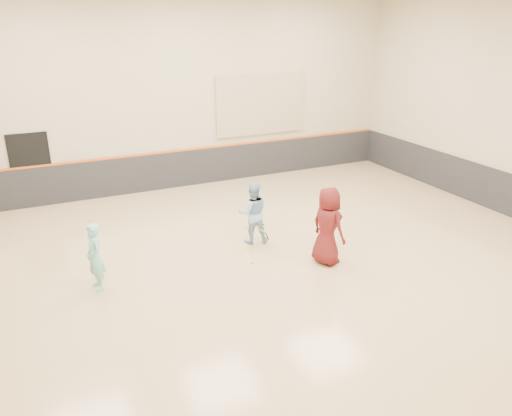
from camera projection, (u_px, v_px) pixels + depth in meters
name	position (u px, v px, depth m)	size (l,w,h in m)	color
room	(262.00, 228.00, 11.19)	(15.04, 12.04, 6.22)	tan
wainscot_back	(183.00, 169.00, 16.31)	(14.90, 0.04, 1.20)	#232326
wainscot_right	(498.00, 191.00, 14.22)	(0.04, 11.90, 1.20)	#232326
accent_stripe	(182.00, 150.00, 16.08)	(14.90, 0.03, 0.06)	#D85914
acoustic_panel	(261.00, 104.00, 16.73)	(3.20, 0.08, 2.00)	tan
doorway	(32.00, 171.00, 14.36)	(1.10, 0.05, 2.20)	black
girl	(95.00, 257.00, 10.05)	(0.52, 0.34, 1.43)	#78D0CB
instructor	(253.00, 213.00, 12.16)	(0.75, 0.59, 1.55)	#89B0D4
young_man	(328.00, 226.00, 11.09)	(0.88, 0.57, 1.79)	#561414
held_racket	(262.00, 226.00, 12.16)	(0.47, 0.47, 0.46)	#CCE532
spare_racket	(248.00, 223.00, 13.33)	(0.76, 0.76, 0.19)	#ACB828
ball_under_racket	(252.00, 262.00, 11.32)	(0.07, 0.07, 0.07)	yellow
ball_in_hand	(336.00, 213.00, 10.96)	(0.07, 0.07, 0.07)	yellow
ball_beside_spare	(241.00, 212.00, 14.24)	(0.07, 0.07, 0.07)	#D2EF37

